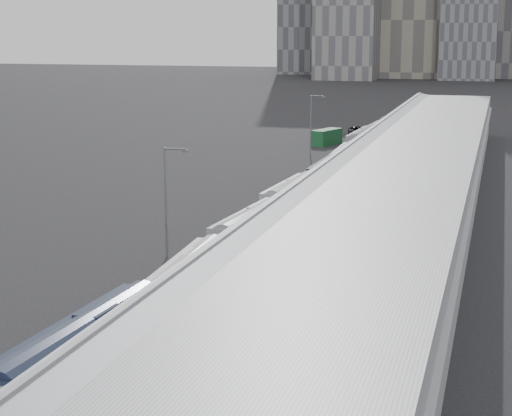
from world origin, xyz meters
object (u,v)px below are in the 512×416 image
at_px(bus_1, 83,365).
at_px(street_lamp_near, 168,195).
at_px(street_lamp_far, 312,121).
at_px(suv, 356,131).
at_px(shipping_container, 327,137).
at_px(bus_9, 390,127).
at_px(bus_3, 253,235).
at_px(bus_5, 330,177).
at_px(bus_6, 346,163).
at_px(bus_8, 378,135).
at_px(bus_4, 292,201).
at_px(bus_7, 365,145).
at_px(bus_2, 188,289).

xyz_separation_m(bus_1, street_lamp_near, (-5.82, 25.94, 3.43)).
distance_m(street_lamp_far, suv, 26.46).
bearing_deg(shipping_container, bus_9, 80.65).
xyz_separation_m(bus_1, bus_3, (0.33, 28.98, -0.14)).
relative_size(bus_5, bus_6, 1.02).
bearing_deg(bus_6, street_lamp_far, 116.12).
bearing_deg(bus_8, bus_6, -86.95).
xyz_separation_m(street_lamp_far, suv, (2.18, 26.02, -4.29)).
bearing_deg(bus_3, bus_4, 96.50).
xyz_separation_m(bus_5, bus_7, (-0.38, 27.54, 0.15)).
xyz_separation_m(street_lamp_near, shipping_container, (-1.49, 71.21, -3.91)).
bearing_deg(street_lamp_far, bus_8, 64.19).
bearing_deg(street_lamp_far, suv, 85.21).
xyz_separation_m(bus_1, bus_5, (0.80, 58.55, -0.18)).
bearing_deg(suv, bus_9, 7.42).
distance_m(shipping_container, suv, 13.45).
distance_m(bus_6, bus_7, 16.21).
xyz_separation_m(bus_6, street_lamp_far, (-7.56, 14.46, 3.57)).
height_order(bus_6, bus_7, bus_7).
distance_m(bus_5, shipping_container, 39.45).
bearing_deg(suv, bus_4, -98.39).
height_order(bus_7, street_lamp_far, street_lamp_far).
xyz_separation_m(bus_3, bus_6, (0.28, 40.91, -0.08)).
height_order(bus_6, shipping_container, bus_6).
relative_size(bus_5, bus_9, 1.03).
height_order(bus_7, shipping_container, bus_7).
relative_size(bus_2, suv, 2.21).
distance_m(bus_4, street_lamp_far, 41.19).
bearing_deg(bus_2, shipping_container, 92.22).
xyz_separation_m(bus_1, bus_2, (0.33, 13.92, -0.18)).
height_order(bus_9, suv, bus_9).
xyz_separation_m(bus_4, bus_7, (0.51, 42.21, 0.20)).
relative_size(bus_4, street_lamp_near, 1.38).
relative_size(bus_5, bus_7, 0.91).
distance_m(bus_4, shipping_container, 53.76).
xyz_separation_m(bus_5, bus_6, (-0.19, 11.33, -0.04)).
bearing_deg(bus_1, bus_5, 92.44).
height_order(bus_3, street_lamp_far, street_lamp_far).
distance_m(bus_1, street_lamp_near, 26.81).
bearing_deg(bus_4, bus_1, -86.15).
height_order(bus_2, shipping_container, bus_2).
bearing_deg(bus_5, bus_2, -89.31).
relative_size(bus_5, street_lamp_far, 1.43).
bearing_deg(bus_5, shipping_container, 103.17).
distance_m(bus_3, suv, 81.54).
relative_size(bus_6, bus_9, 1.00).
relative_size(bus_6, shipping_container, 1.99).
height_order(bus_9, shipping_container, bus_9).
relative_size(bus_4, bus_7, 0.89).
height_order(street_lamp_near, shipping_container, street_lamp_near).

